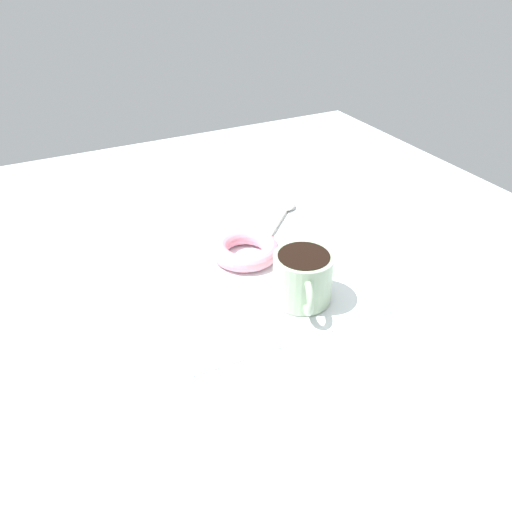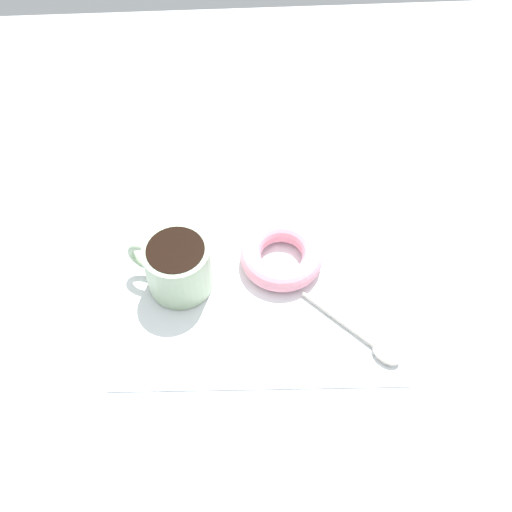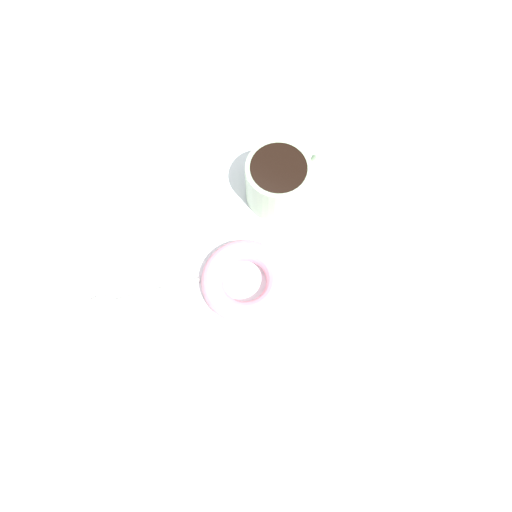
# 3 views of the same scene
# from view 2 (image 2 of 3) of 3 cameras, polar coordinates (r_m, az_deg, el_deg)

# --- Properties ---
(ground_plane) EXTENTS (1.20, 1.20, 0.02)m
(ground_plane) POSITION_cam_2_polar(r_m,az_deg,el_deg) (0.78, 0.57, 0.13)
(ground_plane) COLOR #B2BCC6
(napkin) EXTENTS (0.36, 0.36, 0.00)m
(napkin) POSITION_cam_2_polar(r_m,az_deg,el_deg) (0.75, -0.00, -0.97)
(napkin) COLOR white
(napkin) RESTS_ON ground_plane
(coffee_cup) EXTENTS (0.11, 0.08, 0.07)m
(coffee_cup) POSITION_cam_2_polar(r_m,az_deg,el_deg) (0.71, -7.90, -0.98)
(coffee_cup) COLOR #9EB793
(coffee_cup) RESTS_ON napkin
(donut) EXTENTS (0.11, 0.11, 0.03)m
(donut) POSITION_cam_2_polar(r_m,az_deg,el_deg) (0.75, 2.56, -0.01)
(donut) COLOR pink
(donut) RESTS_ON napkin
(spoon) EXTENTS (0.11, 0.11, 0.01)m
(spoon) POSITION_cam_2_polar(r_m,az_deg,el_deg) (0.70, 11.42, -8.54)
(spoon) COLOR #B7B2A8
(spoon) RESTS_ON napkin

